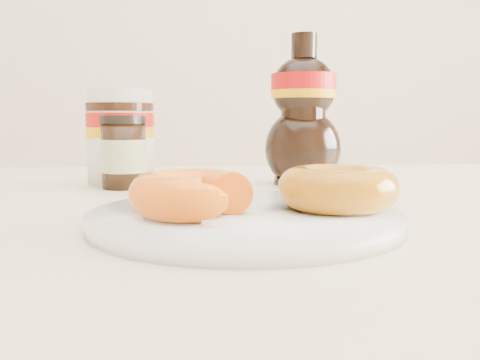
{
  "coord_description": "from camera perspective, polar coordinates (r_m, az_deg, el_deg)",
  "views": [
    {
      "loc": [
        -0.03,
        -0.5,
        0.84
      ],
      "look_at": [
        0.01,
        0.01,
        0.79
      ],
      "focal_mm": 40.0,
      "sensor_mm": 36.0,
      "label": 1
    }
  ],
  "objects": [
    {
      "name": "plate",
      "position": [
        0.47,
        0.52,
        -4.07
      ],
      "size": [
        0.27,
        0.27,
        0.01
      ],
      "color": "white",
      "rests_on": "dining_table"
    },
    {
      "name": "donut_bitten",
      "position": [
        0.45,
        -5.21,
        -1.49
      ],
      "size": [
        0.11,
        0.11,
        0.04
      ],
      "primitive_type": "torus",
      "rotation": [
        0.0,
        0.0,
        0.03
      ],
      "color": "#E7590D",
      "rests_on": "plate"
    },
    {
      "name": "dining_table",
      "position": [
        0.63,
        -1.56,
        -9.82
      ],
      "size": [
        1.4,
        0.9,
        0.75
      ],
      "color": "beige",
      "rests_on": "ground"
    },
    {
      "name": "syrup_bottle",
      "position": [
        0.77,
        6.76,
        7.42
      ],
      "size": [
        0.14,
        0.13,
        0.21
      ],
      "primitive_type": null,
      "rotation": [
        0.0,
        0.0,
        -0.43
      ],
      "color": "black",
      "rests_on": "dining_table"
    },
    {
      "name": "donut_whole",
      "position": [
        0.48,
        10.37,
        -0.84
      ],
      "size": [
        0.12,
        0.12,
        0.04
      ],
      "primitive_type": "torus",
      "rotation": [
        0.0,
        0.0,
        -0.19
      ],
      "color": "#9C5B0A",
      "rests_on": "plate"
    },
    {
      "name": "nutella_jar",
      "position": [
        0.78,
        -12.63,
        4.87
      ],
      "size": [
        0.09,
        0.09,
        0.13
      ],
      "rotation": [
        0.0,
        0.0,
        -0.24
      ],
      "color": "white",
      "rests_on": "dining_table"
    },
    {
      "name": "dark_jar",
      "position": [
        0.74,
        -12.28,
        2.85
      ],
      "size": [
        0.06,
        0.06,
        0.1
      ],
      "rotation": [
        0.0,
        0.0,
        0.38
      ],
      "color": "black",
      "rests_on": "dining_table"
    }
  ]
}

